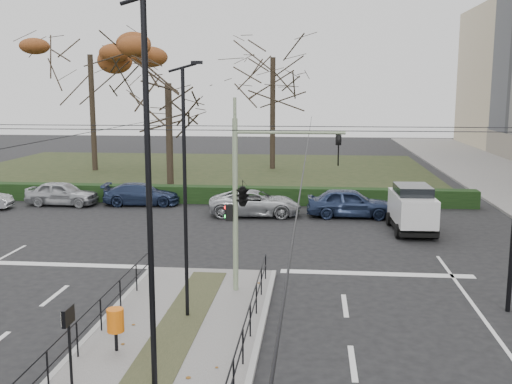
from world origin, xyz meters
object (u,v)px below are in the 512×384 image
litter_bin (115,321)px  info_panel (68,326)px  white_van (412,207)px  bare_tree_near (168,91)px  traffic_light (245,192)px  rust_tree (90,55)px  parked_car_fourth (255,203)px  parked_car_third (142,194)px  streetlamp_median_far (186,191)px  streetlamp_median_near (150,200)px  parked_car_fifth (350,203)px  parked_car_first (62,193)px  bare_tree_center (273,66)px

litter_bin → info_panel: (-0.29, -2.12, 0.73)m
white_van → bare_tree_near: (-13.92, 9.41, 5.37)m
traffic_light → rust_tree: rust_tree is taller
parked_car_fourth → rust_tree: (-14.95, 16.31, 8.75)m
litter_bin → rust_tree: size_ratio=0.09×
traffic_light → parked_car_third: (-7.83, 14.81, -2.77)m
info_panel → rust_tree: size_ratio=0.16×
streetlamp_median_far → streetlamp_median_near: bearing=-86.4°
bare_tree_near → parked_car_fifth: bare_tree_near is taller
litter_bin → parked_car_fifth: parked_car_fifth is taller
parked_car_third → bare_tree_near: size_ratio=0.48×
parked_car_first → white_van: (19.21, -4.74, 0.46)m
white_van → bare_tree_near: 17.64m
white_van → bare_tree_center: (-8.15, 21.69, 7.43)m
streetlamp_median_far → bare_tree_center: (0.07, 33.63, 4.77)m
parked_car_third → bare_tree_near: bearing=-14.9°
parked_car_fourth → bare_tree_near: 10.69m
parked_car_first → parked_car_fourth: 11.62m
streetlamp_median_far → parked_car_first: (-10.99, 16.68, -3.13)m
white_van → streetlamp_median_far: bearing=-124.5°
parked_car_third → bare_tree_center: (6.49, 16.40, 7.96)m
streetlamp_median_near → parked_car_first: (-11.28, 21.33, -3.73)m
parked_car_fourth → rust_tree: size_ratio=0.40×
litter_bin → parked_car_fifth: (6.78, 17.51, -0.16)m
streetlamp_median_far → white_van: streetlamp_median_far is taller
parked_car_fourth → traffic_light: bearing=-179.0°
white_van → rust_tree: 30.88m
streetlamp_median_near → bare_tree_center: bare_tree_center is taller
parked_car_first → parked_car_fourth: bearing=-96.6°
streetlamp_median_far → parked_car_first: 20.22m
streetlamp_median_far → bare_tree_center: 33.96m
white_van → streetlamp_median_near: bearing=-115.5°
parked_car_fifth → bare_tree_near: bearing=60.2°
white_van → parked_car_fifth: white_van is taller
streetlamp_median_near → parked_car_first: streetlamp_median_near is taller
litter_bin → streetlamp_median_near: (1.59, -2.15, 3.51)m
streetlamp_median_near → rust_tree: 39.10m
rust_tree → traffic_light: bearing=-61.1°
traffic_light → white_van: (6.80, 9.52, -2.24)m
info_panel → parked_car_first: 23.31m
white_van → traffic_light: bearing=-125.6°
parked_car_first → white_van: 19.79m
streetlamp_median_far → parked_car_first: streetlamp_median_far is taller
traffic_light → info_panel: 7.86m
traffic_light → parked_car_fourth: (-0.92, 12.47, -2.73)m
parked_car_fourth → litter_bin: bearing=170.9°
bare_tree_center → litter_bin: bearing=-92.2°
streetlamp_median_far → bare_tree_center: bare_tree_center is taller
traffic_light → parked_car_first: bearing=131.0°
info_panel → litter_bin: bearing=82.2°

